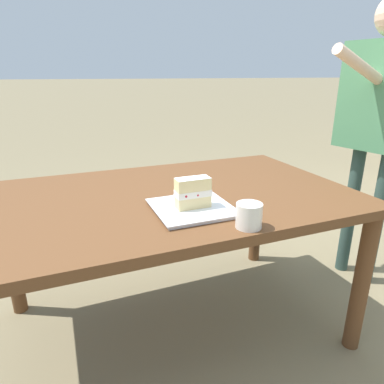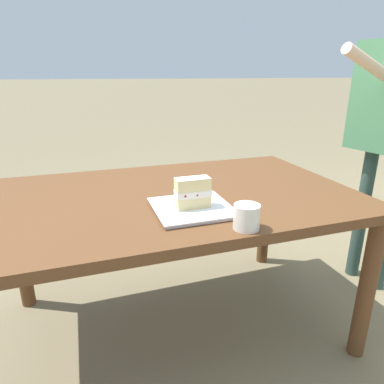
{
  "view_description": "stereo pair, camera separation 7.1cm",
  "coord_description": "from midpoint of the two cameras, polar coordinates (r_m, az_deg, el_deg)",
  "views": [
    {
      "loc": [
        -0.44,
        -1.32,
        1.19
      ],
      "look_at": [
        0.01,
        -0.21,
        0.77
      ],
      "focal_mm": 31.99,
      "sensor_mm": 36.0,
      "label": 1
    },
    {
      "loc": [
        -0.37,
        -1.35,
        1.19
      ],
      "look_at": [
        0.01,
        -0.21,
        0.77
      ],
      "focal_mm": 31.99,
      "sensor_mm": 36.0,
      "label": 2
    }
  ],
  "objects": [
    {
      "name": "ground_plane",
      "position": [
        1.83,
        -1.4,
        -21.33
      ],
      "size": [
        160.0,
        160.0,
        0.0
      ],
      "primitive_type": "plane",
      "color": "#776A4D"
    },
    {
      "name": "patio_table",
      "position": [
        1.51,
        -1.59,
        -3.14
      ],
      "size": [
        1.55,
        0.96,
        0.7
      ],
      "color": "brown",
      "rests_on": "ground"
    },
    {
      "name": "dessert_plate",
      "position": [
        1.29,
        1.58,
        -2.73
      ],
      "size": [
        0.29,
        0.29,
        0.02
      ],
      "color": "white",
      "rests_on": "patio_table"
    },
    {
      "name": "cake_slice",
      "position": [
        1.26,
        1.73,
        -0.13
      ],
      "size": [
        0.13,
        0.06,
        0.11
      ],
      "color": "#EAD18C",
      "rests_on": "dessert_plate"
    },
    {
      "name": "dessert_fork",
      "position": [
        1.48,
        0.09,
        0.04
      ],
      "size": [
        0.13,
        0.13,
        0.01
      ],
      "color": "silver",
      "rests_on": "patio_table"
    },
    {
      "name": "coffee_cup",
      "position": [
        1.15,
        10.86,
        -4.06
      ],
      "size": [
        0.09,
        0.09,
        0.09
      ],
      "color": "silver",
      "rests_on": "patio_table"
    }
  ]
}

